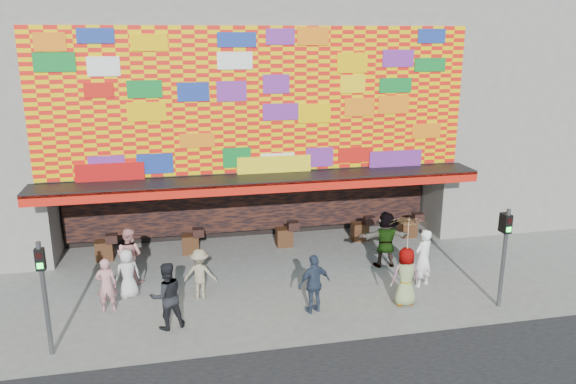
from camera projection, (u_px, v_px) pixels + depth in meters
The scene contains 15 objects.
ground at pixel (282, 303), 16.72m from camera, with size 90.00×90.00×0.00m, color slate.
shop_building at pixel (243, 97), 23.00m from camera, with size 15.20×9.40×10.00m.
neighbor_right at pixel (530, 74), 25.23m from camera, with size 11.00×8.00×12.00m, color gray.
signal_left at pixel (44, 286), 13.56m from camera, with size 0.22×0.20×3.00m.
signal_right at pixel (505, 247), 16.04m from camera, with size 0.22×0.20×3.00m.
ped_a at pixel (128, 273), 16.94m from camera, with size 0.75×0.49×1.53m, color silver.
ped_b at pixel (106, 285), 16.04m from camera, with size 0.59×0.39×1.62m, color #C27E83.
ped_c at pixel (167, 296), 15.08m from camera, with size 0.92×0.71×1.88m, color black.
ped_d at pixel (200, 274), 16.87m from camera, with size 1.00×0.58×1.55m, color gray.
ped_e at pixel (314, 284), 15.98m from camera, with size 1.02×0.43×1.75m, color #2D3A50.
ped_f at pixel (386, 239), 19.16m from camera, with size 1.81×0.58×1.95m, color gray.
ped_g at pixel (406, 277), 16.42m from camera, with size 0.86×0.56×1.77m, color gray.
ped_h at pixel (423, 258), 17.64m from camera, with size 0.68×0.45×1.88m, color white.
ped_i at pixel (129, 255), 17.93m from camera, with size 0.89×0.69×1.83m, color #DA918D.
parasol at pixel (408, 234), 16.06m from camera, with size 1.43×1.44×1.95m.
Camera 1 is at (-3.00, -14.90, 7.72)m, focal length 35.00 mm.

